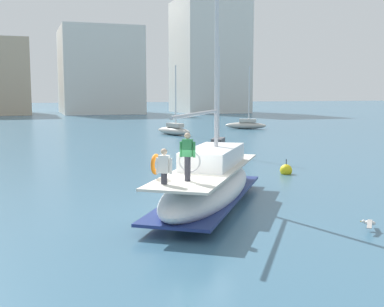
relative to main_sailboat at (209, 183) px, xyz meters
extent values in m
plane|color=#38607A|center=(-1.28, -1.67, -0.91)|extent=(400.00, 400.00, 0.00)
ellipsoid|color=silver|center=(-0.04, -0.06, -0.21)|extent=(7.41, 9.28, 1.40)
cube|color=navy|center=(-0.04, -0.06, -0.52)|extent=(7.32, 9.13, 0.10)
cube|color=beige|center=(-0.04, -0.06, 0.53)|extent=(6.98, 8.77, 0.08)
cube|color=silver|center=(0.37, 0.53, 0.92)|extent=(3.83, 4.51, 0.70)
cylinder|color=silver|center=(0.64, 0.93, 6.12)|extent=(0.16, 0.16, 11.10)
cylinder|color=#B7B7BC|center=(-0.99, -1.45, 2.69)|extent=(3.36, 4.82, 0.12)
cylinder|color=silver|center=(2.46, 3.58, 1.04)|extent=(0.78, 0.56, 0.06)
torus|color=orange|center=(-2.50, -1.58, 1.04)|extent=(0.51, 0.66, 0.70)
cylinder|color=#33333D|center=(-1.67, -2.44, 0.97)|extent=(0.20, 0.20, 0.80)
cube|color=#338C4C|center=(-1.67, -2.44, 1.65)|extent=(0.38, 0.35, 0.56)
sphere|color=beige|center=(-1.67, -2.44, 2.04)|extent=(0.20, 0.20, 0.20)
cylinder|color=#338C4C|center=(-1.85, -2.31, 1.60)|extent=(0.09, 0.09, 0.50)
cylinder|color=#338C4C|center=(-1.49, -2.56, 1.60)|extent=(0.09, 0.09, 0.50)
cylinder|color=#33333D|center=(-2.53, -2.72, 0.75)|extent=(0.20, 0.20, 0.35)
cube|color=white|center=(-2.53, -2.72, 1.20)|extent=(0.38, 0.35, 0.56)
sphere|color=beige|center=(-2.53, -2.72, 1.59)|extent=(0.20, 0.20, 0.20)
cylinder|color=white|center=(-2.71, -2.60, 1.15)|extent=(0.09, 0.09, 0.50)
cylinder|color=white|center=(-2.35, -2.85, 1.15)|extent=(0.09, 0.09, 0.50)
torus|color=silver|center=(-1.53, -2.24, 1.19)|extent=(0.66, 0.48, 0.76)
ellipsoid|color=#B7B2A8|center=(7.74, 30.91, -0.50)|extent=(2.94, 5.09, 0.81)
cube|color=#B7B2A8|center=(7.83, 30.68, 0.10)|extent=(1.45, 2.14, 0.40)
cylinder|color=silver|center=(7.88, 30.56, 3.00)|extent=(0.13, 0.13, 6.19)
ellipsoid|color=#4C4C51|center=(6.00, 14.30, -0.53)|extent=(3.34, 4.59, 0.76)
cube|color=#4C4C51|center=(6.12, 14.50, 0.05)|extent=(1.57, 1.98, 0.40)
cylinder|color=silver|center=(6.18, 14.61, 3.19)|extent=(0.12, 0.12, 6.68)
ellipsoid|color=#B7B2A8|center=(18.28, 36.30, -0.51)|extent=(4.79, 3.46, 0.79)
cube|color=#B7B2A8|center=(18.49, 36.18, 0.08)|extent=(2.06, 1.63, 0.40)
cylinder|color=silver|center=(18.59, 36.12, 3.17)|extent=(0.13, 0.13, 6.56)
ellipsoid|color=silver|center=(3.57, -4.86, -0.65)|extent=(0.39, 0.37, 0.16)
sphere|color=silver|center=(3.42, -4.74, -0.62)|extent=(0.11, 0.11, 0.11)
cone|color=gold|center=(3.38, -4.70, -0.63)|extent=(0.08, 0.08, 0.04)
cube|color=#9E9993|center=(3.39, -5.07, -0.63)|extent=(0.45, 0.50, 0.14)
cube|color=#9E9993|center=(3.74, -4.65, -0.63)|extent=(0.45, 0.50, 0.14)
sphere|color=yellow|center=(6.52, 5.68, -0.71)|extent=(0.65, 0.65, 0.65)
cylinder|color=black|center=(6.52, 5.68, -0.41)|extent=(0.04, 0.04, 0.60)
cube|color=silver|center=(8.46, 87.58, 7.73)|extent=(15.73, 18.00, 17.28)
cube|color=silver|center=(31.55, 84.21, 11.08)|extent=(13.71, 15.34, 23.96)
camera|label=1|loc=(-6.57, -17.45, 3.43)|focal=46.38mm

